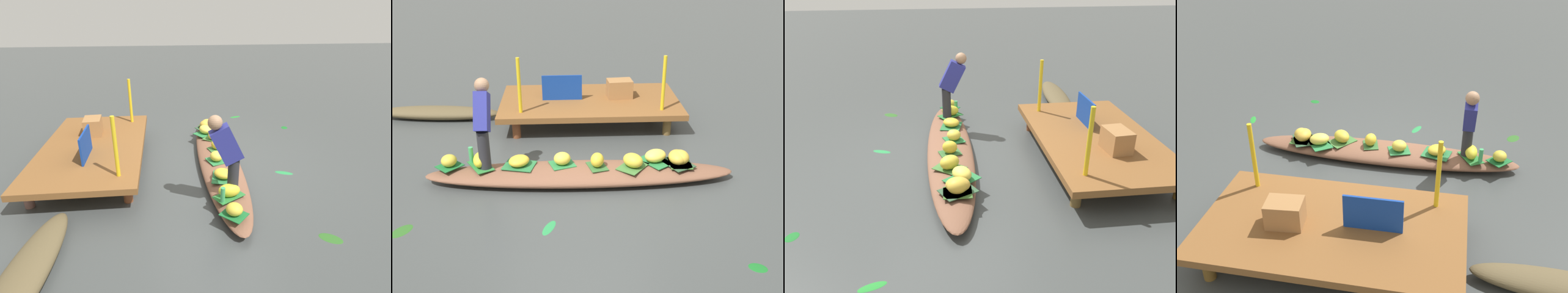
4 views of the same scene
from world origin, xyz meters
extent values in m
plane|color=#3F4342|center=(0.00, 0.00, 0.00)|extent=(40.00, 40.00, 0.00)
cube|color=brown|center=(0.26, 2.28, 0.36)|extent=(3.20, 1.80, 0.10)
cylinder|color=brown|center=(-1.02, 1.56, 0.15)|extent=(0.14, 0.14, 0.31)
cylinder|color=brown|center=(1.54, 1.56, 0.15)|extent=(0.14, 0.14, 0.31)
cylinder|color=brown|center=(1.54, 3.00, 0.15)|extent=(0.14, 0.14, 0.31)
ellipsoid|color=brown|center=(0.00, 0.00, 0.11)|extent=(4.29, 0.79, 0.22)
cube|color=#1A682F|center=(-1.81, 0.11, 0.23)|extent=(0.41, 0.41, 0.01)
ellipsoid|color=gold|center=(-1.81, 0.11, 0.31)|extent=(0.29, 0.29, 0.17)
cube|color=#3F7334|center=(0.73, -0.04, 0.23)|extent=(0.50, 0.52, 0.01)
ellipsoid|color=gold|center=(0.73, -0.04, 0.32)|extent=(0.37, 0.38, 0.19)
cube|color=#2A793D|center=(-0.25, 0.08, 0.23)|extent=(0.40, 0.38, 0.01)
ellipsoid|color=yellow|center=(-0.25, 0.08, 0.31)|extent=(0.30, 0.29, 0.18)
cube|color=#345F24|center=(1.41, 0.02, 0.23)|extent=(0.31, 0.38, 0.01)
ellipsoid|color=gold|center=(1.41, 0.02, 0.32)|extent=(0.29, 0.31, 0.20)
cube|color=#336430|center=(0.24, -0.01, 0.23)|extent=(0.31, 0.37, 0.01)
ellipsoid|color=yellow|center=(0.24, -0.01, 0.33)|extent=(0.22, 0.26, 0.20)
cube|color=#276F3A|center=(-0.84, 0.07, 0.23)|extent=(0.49, 0.42, 0.01)
ellipsoid|color=gold|center=(-0.84, 0.07, 0.30)|extent=(0.40, 0.40, 0.14)
cube|color=#2A7734|center=(-1.38, 0.09, 0.23)|extent=(0.43, 0.50, 0.01)
ellipsoid|color=yellow|center=(-1.38, 0.09, 0.32)|extent=(0.19, 0.31, 0.19)
cube|color=#2D5133|center=(1.37, 0.03, 0.23)|extent=(0.49, 0.55, 0.01)
ellipsoid|color=gold|center=(1.37, 0.03, 0.32)|extent=(0.27, 0.33, 0.19)
cube|color=#26743B|center=(1.07, 0.10, 0.23)|extent=(0.52, 0.55, 0.01)
ellipsoid|color=#F4D950|center=(1.07, 0.10, 0.31)|extent=(0.39, 0.35, 0.17)
cylinder|color=#28282D|center=(-1.30, 0.02, 0.50)|extent=(0.16, 0.16, 0.55)
cube|color=navy|center=(-1.29, 0.14, 1.00)|extent=(0.19, 0.49, 0.59)
sphere|color=#9E7556|center=(-1.29, 0.30, 1.33)|extent=(0.20, 0.20, 0.20)
cylinder|color=#40AB62|center=(-1.52, 0.21, 0.34)|extent=(0.06, 0.06, 0.24)
cube|color=#123896|center=(-0.24, 2.28, 0.63)|extent=(0.71, 0.04, 0.45)
cylinder|color=yellow|center=(-0.94, 1.68, 0.87)|extent=(0.06, 0.06, 0.94)
cylinder|color=yellow|center=(1.46, 1.68, 0.87)|extent=(0.06, 0.06, 0.94)
cube|color=#9F6D3F|center=(0.81, 2.37, 0.57)|extent=(0.47, 0.36, 0.33)
ellipsoid|color=#2A5F21|center=(-2.13, -1.10, 0.00)|extent=(0.31, 0.35, 0.01)
ellipsoid|color=#186A24|center=(1.79, -1.95, 0.00)|extent=(0.24, 0.21, 0.01)
ellipsoid|color=#278845|center=(-0.41, -1.12, 0.00)|extent=(0.22, 0.33, 0.01)
ellipsoid|color=#238A2E|center=(2.71, -0.93, 0.00)|extent=(0.19, 0.31, 0.01)
camera|label=1|loc=(-5.05, 0.95, 2.70)|focal=28.36mm
camera|label=2|loc=(-0.19, -5.69, 3.21)|focal=42.64mm
camera|label=3|loc=(5.90, -0.24, 3.00)|focal=37.66mm
camera|label=4|loc=(-1.04, 6.51, 4.03)|focal=42.99mm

